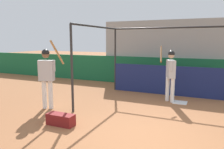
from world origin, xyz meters
TOP-DOWN VIEW (x-y plane):
  - ground_plane at (0.00, 0.00)m, footprint 60.00×60.00m
  - outfield_wall at (0.00, 5.43)m, footprint 24.00×0.12m
  - bleacher_section at (0.00, 7.09)m, footprint 7.05×3.20m
  - batting_cage at (-0.31, 3.40)m, footprint 4.20×3.21m
  - home_plate at (0.38, 3.01)m, footprint 0.44×0.44m
  - player_batter at (0.01, 3.01)m, footprint 0.66×0.77m
  - player_waiting at (-3.23, 0.75)m, footprint 0.67×0.55m
  - equipment_bag at (-2.07, -0.19)m, footprint 0.70×0.28m

SIDE VIEW (x-z plane):
  - ground_plane at x=0.00m, z-range 0.00..0.00m
  - home_plate at x=0.38m, z-range 0.00..0.02m
  - equipment_bag at x=-2.07m, z-range 0.00..0.28m
  - outfield_wall at x=0.00m, z-range 0.00..1.29m
  - player_batter at x=0.01m, z-range 0.11..1.97m
  - batting_cage at x=-0.31m, z-range -0.20..2.34m
  - player_waiting at x=-3.23m, z-range 0.06..2.13m
  - bleacher_section at x=0.00m, z-range 0.00..2.97m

